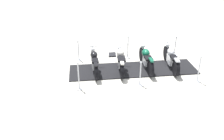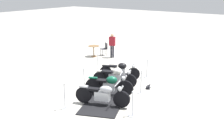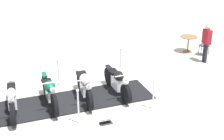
{
  "view_description": "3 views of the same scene",
  "coord_description": "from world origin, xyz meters",
  "px_view_note": "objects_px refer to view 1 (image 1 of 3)",
  "views": [
    {
      "loc": [
        1.75,
        -9.8,
        4.98
      ],
      "look_at": [
        -0.49,
        -1.75,
        0.77
      ],
      "focal_mm": 39.82,
      "sensor_mm": 36.0,
      "label": 1
    },
    {
      "loc": [
        10.0,
        7.22,
        4.72
      ],
      "look_at": [
        -0.78,
        -0.55,
        0.74
      ],
      "focal_mm": 45.25,
      "sensor_mm": 36.0,
      "label": 2
    },
    {
      "loc": [
        -1.78,
        9.38,
        5.23
      ],
      "look_at": [
        -1.39,
        -1.25,
        0.64
      ],
      "focal_mm": 52.85,
      "sensor_mm": 36.0,
      "label": 3
    }
  ],
  "objects_px": {
    "stanchion_right_front": "(175,50)",
    "stanchion_right_mid": "(128,50)",
    "stanchion_left_mid": "(140,78)",
    "info_placard": "(112,55)",
    "motorcycle_forest": "(146,58)",
    "stanchion_left_rear": "(79,80)",
    "motorcycle_black": "(94,62)",
    "stanchion_left_front": "(198,73)",
    "motorcycle_cream": "(121,59)",
    "motorcycle_chrome": "(171,58)",
    "stanchion_right_rear": "(79,54)"
  },
  "relations": [
    {
      "from": "stanchion_left_mid",
      "to": "stanchion_right_front",
      "type": "bearing_deg",
      "value": 71.17
    },
    {
      "from": "stanchion_right_rear",
      "to": "stanchion_left_rear",
      "type": "bearing_deg",
      "value": -67.4
    },
    {
      "from": "stanchion_right_front",
      "to": "motorcycle_black",
      "type": "bearing_deg",
      "value": -139.55
    },
    {
      "from": "stanchion_left_rear",
      "to": "motorcycle_forest",
      "type": "bearing_deg",
      "value": 47.71
    },
    {
      "from": "stanchion_left_rear",
      "to": "stanchion_left_mid",
      "type": "bearing_deg",
      "value": 22.6
    },
    {
      "from": "stanchion_right_rear",
      "to": "info_placard",
      "type": "xyz_separation_m",
      "value": [
        1.43,
        0.87,
        -0.27
      ]
    },
    {
      "from": "stanchion_left_front",
      "to": "stanchion_right_mid",
      "type": "distance_m",
      "value": 3.61
    },
    {
      "from": "motorcycle_forest",
      "to": "stanchion_right_front",
      "type": "height_order",
      "value": "motorcycle_forest"
    },
    {
      "from": "motorcycle_forest",
      "to": "motorcycle_black",
      "type": "distance_m",
      "value": 2.28
    },
    {
      "from": "stanchion_left_mid",
      "to": "stanchion_left_front",
      "type": "bearing_deg",
      "value": 22.6
    },
    {
      "from": "motorcycle_cream",
      "to": "stanchion_right_rear",
      "type": "distance_m",
      "value": 2.26
    },
    {
      "from": "stanchion_left_rear",
      "to": "stanchion_left_mid",
      "type": "distance_m",
      "value": 2.39
    },
    {
      "from": "info_placard",
      "to": "stanchion_left_rear",
      "type": "bearing_deg",
      "value": -119.18
    },
    {
      "from": "motorcycle_chrome",
      "to": "stanchion_right_mid",
      "type": "distance_m",
      "value": 2.17
    },
    {
      "from": "motorcycle_black",
      "to": "stanchion_left_front",
      "type": "height_order",
      "value": "stanchion_left_front"
    },
    {
      "from": "motorcycle_cream",
      "to": "info_placard",
      "type": "bearing_deg",
      "value": 10.25
    },
    {
      "from": "stanchion_left_rear",
      "to": "stanchion_right_rear",
      "type": "height_order",
      "value": "stanchion_left_rear"
    },
    {
      "from": "stanchion_left_mid",
      "to": "info_placard",
      "type": "distance_m",
      "value": 3.06
    },
    {
      "from": "motorcycle_forest",
      "to": "stanchion_left_rear",
      "type": "relative_size",
      "value": 1.77
    },
    {
      "from": "motorcycle_chrome",
      "to": "motorcycle_cream",
      "type": "xyz_separation_m",
      "value": [
        -2.11,
        -0.87,
        0.05
      ]
    },
    {
      "from": "motorcycle_cream",
      "to": "stanchion_left_mid",
      "type": "xyz_separation_m",
      "value": [
        1.06,
        -1.06,
        -0.22
      ]
    },
    {
      "from": "motorcycle_forest",
      "to": "stanchion_right_front",
      "type": "bearing_deg",
      "value": -54.85
    },
    {
      "from": "stanchion_right_front",
      "to": "stanchion_left_front",
      "type": "bearing_deg",
      "value": -67.4
    },
    {
      "from": "motorcycle_cream",
      "to": "stanchion_right_front",
      "type": "bearing_deg",
      "value": -61.64
    },
    {
      "from": "motorcycle_forest",
      "to": "motorcycle_black",
      "type": "bearing_deg",
      "value": 89.22
    },
    {
      "from": "motorcycle_forest",
      "to": "motorcycle_cream",
      "type": "xyz_separation_m",
      "value": [
        -1.05,
        -0.44,
        0.01
      ]
    },
    {
      "from": "motorcycle_black",
      "to": "stanchion_left_mid",
      "type": "relative_size",
      "value": 1.92
    },
    {
      "from": "stanchion_right_front",
      "to": "stanchion_left_mid",
      "type": "xyz_separation_m",
      "value": [
        -1.17,
        -3.42,
        0.01
      ]
    },
    {
      "from": "stanchion_right_front",
      "to": "info_placard",
      "type": "bearing_deg",
      "value": -162.1
    },
    {
      "from": "stanchion_right_front",
      "to": "stanchion_right_mid",
      "type": "bearing_deg",
      "value": -157.4
    },
    {
      "from": "stanchion_left_front",
      "to": "stanchion_left_mid",
      "type": "xyz_separation_m",
      "value": [
        -2.21,
        -0.92,
        -0.09
      ]
    },
    {
      "from": "motorcycle_black",
      "to": "stanchion_right_rear",
      "type": "xyz_separation_m",
      "value": [
        -1.13,
        0.96,
        -0.16
      ]
    },
    {
      "from": "motorcycle_black",
      "to": "stanchion_right_rear",
      "type": "relative_size",
      "value": 1.98
    },
    {
      "from": "stanchion_right_front",
      "to": "stanchion_left_rear",
      "type": "distance_m",
      "value": 5.49
    },
    {
      "from": "stanchion_left_front",
      "to": "stanchion_left_rear",
      "type": "relative_size",
      "value": 0.99
    },
    {
      "from": "motorcycle_chrome",
      "to": "stanchion_left_front",
      "type": "distance_m",
      "value": 1.54
    },
    {
      "from": "motorcycle_forest",
      "to": "stanchion_left_mid",
      "type": "relative_size",
      "value": 1.97
    },
    {
      "from": "stanchion_right_mid",
      "to": "stanchion_left_mid",
      "type": "xyz_separation_m",
      "value": [
        1.04,
        -2.5,
        -0.09
      ]
    },
    {
      "from": "motorcycle_black",
      "to": "stanchion_left_front",
      "type": "xyz_separation_m",
      "value": [
        4.32,
        0.3,
        -0.09
      ]
    },
    {
      "from": "stanchion_left_front",
      "to": "info_placard",
      "type": "bearing_deg",
      "value": 159.1
    },
    {
      "from": "stanchion_left_rear",
      "to": "info_placard",
      "type": "xyz_separation_m",
      "value": [
        0.39,
        3.37,
        -0.35
      ]
    },
    {
      "from": "motorcycle_forest",
      "to": "stanchion_left_front",
      "type": "bearing_deg",
      "value": -128.14
    },
    {
      "from": "motorcycle_chrome",
      "to": "stanchion_left_mid",
      "type": "height_order",
      "value": "motorcycle_chrome"
    },
    {
      "from": "stanchion_right_front",
      "to": "stanchion_left_rear",
      "type": "xyz_separation_m",
      "value": [
        -3.37,
        -4.34,
        0.1
      ]
    },
    {
      "from": "stanchion_left_front",
      "to": "info_placard",
      "type": "distance_m",
      "value": 4.32
    },
    {
      "from": "stanchion_right_front",
      "to": "stanchion_right_mid",
      "type": "distance_m",
      "value": 2.39
    },
    {
      "from": "motorcycle_chrome",
      "to": "motorcycle_black",
      "type": "bearing_deg",
      "value": 94.11
    },
    {
      "from": "motorcycle_black",
      "to": "stanchion_left_front",
      "type": "relative_size",
      "value": 1.75
    },
    {
      "from": "motorcycle_cream",
      "to": "stanchion_right_rear",
      "type": "xyz_separation_m",
      "value": [
        -2.19,
        0.52,
        -0.21
      ]
    },
    {
      "from": "stanchion_right_front",
      "to": "motorcycle_cream",
      "type": "bearing_deg",
      "value": -133.29
    }
  ]
}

